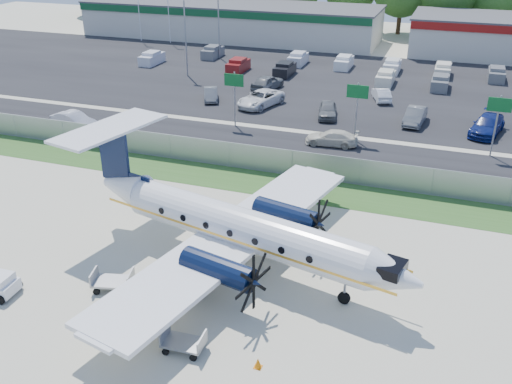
% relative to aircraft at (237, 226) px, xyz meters
% --- Properties ---
extents(ground, '(170.00, 170.00, 0.00)m').
position_rel_aircraft_xyz_m(ground, '(-0.53, -1.39, -2.46)').
color(ground, beige).
rests_on(ground, ground).
extents(grass_verge, '(170.00, 4.00, 0.02)m').
position_rel_aircraft_xyz_m(grass_verge, '(-0.53, 10.61, -2.45)').
color(grass_verge, '#2D561E').
rests_on(grass_verge, ground).
extents(access_road, '(170.00, 8.00, 0.02)m').
position_rel_aircraft_xyz_m(access_road, '(-0.53, 17.61, -2.45)').
color(access_road, black).
rests_on(access_road, ground).
extents(parking_lot, '(170.00, 32.00, 0.02)m').
position_rel_aircraft_xyz_m(parking_lot, '(-0.53, 38.61, -2.45)').
color(parking_lot, black).
rests_on(parking_lot, ground).
extents(perimeter_fence, '(120.00, 0.06, 1.99)m').
position_rel_aircraft_xyz_m(perimeter_fence, '(-0.53, 12.61, -1.46)').
color(perimeter_fence, gray).
rests_on(perimeter_fence, ground).
extents(building_west, '(46.40, 12.40, 5.24)m').
position_rel_aircraft_xyz_m(building_west, '(-24.53, 60.59, 0.17)').
color(building_west, beige).
rests_on(building_west, ground).
extents(sign_left, '(1.80, 0.26, 5.00)m').
position_rel_aircraft_xyz_m(sign_left, '(-8.53, 21.51, 1.15)').
color(sign_left, gray).
rests_on(sign_left, ground).
extents(sign_mid, '(1.80, 0.26, 5.00)m').
position_rel_aircraft_xyz_m(sign_mid, '(2.47, 21.51, 1.15)').
color(sign_mid, gray).
rests_on(sign_mid, ground).
extents(sign_right, '(1.80, 0.26, 5.00)m').
position_rel_aircraft_xyz_m(sign_right, '(13.47, 21.51, 1.15)').
color(sign_right, gray).
rests_on(sign_right, ground).
extents(flagpole_west, '(1.06, 0.12, 10.00)m').
position_rel_aircraft_xyz_m(flagpole_west, '(-36.45, 53.61, 3.18)').
color(flagpole_west, silver).
rests_on(flagpole_west, ground).
extents(flagpole_east, '(1.06, 0.12, 10.00)m').
position_rel_aircraft_xyz_m(flagpole_east, '(-31.45, 53.61, 3.18)').
color(flagpole_east, silver).
rests_on(flagpole_east, ground).
extents(light_pole_nw, '(0.90, 0.35, 9.09)m').
position_rel_aircraft_xyz_m(light_pole_nw, '(-20.53, 36.61, 2.77)').
color(light_pole_nw, gray).
rests_on(light_pole_nw, ground).
extents(light_pole_sw, '(0.90, 0.35, 9.09)m').
position_rel_aircraft_xyz_m(light_pole_sw, '(-20.53, 46.61, 2.77)').
color(light_pole_sw, gray).
rests_on(light_pole_sw, ground).
extents(tree_line, '(112.00, 6.00, 14.00)m').
position_rel_aircraft_xyz_m(tree_line, '(-0.53, 72.61, -2.46)').
color(tree_line, '#275719').
rests_on(tree_line, ground).
extents(aircraft, '(20.90, 20.45, 6.38)m').
position_rel_aircraft_xyz_m(aircraft, '(0.00, 0.00, 0.00)').
color(aircraft, silver).
rests_on(aircraft, ground).
extents(baggage_cart_near, '(2.27, 1.69, 1.07)m').
position_rel_aircraft_xyz_m(baggage_cart_near, '(-5.24, -4.22, -1.97)').
color(baggage_cart_near, gray).
rests_on(baggage_cart_near, ground).
extents(baggage_cart_far, '(1.92, 1.22, 0.98)m').
position_rel_aircraft_xyz_m(baggage_cart_far, '(0.22, -7.20, -2.01)').
color(baggage_cart_far, gray).
rests_on(baggage_cart_far, ground).
extents(cone_nose, '(0.43, 0.43, 0.60)m').
position_rel_aircraft_xyz_m(cone_nose, '(5.66, 0.53, -2.18)').
color(cone_nose, orange).
rests_on(cone_nose, ground).
extents(cone_port_wing, '(0.34, 0.34, 0.48)m').
position_rel_aircraft_xyz_m(cone_port_wing, '(3.68, -7.11, -2.23)').
color(cone_port_wing, orange).
rests_on(cone_port_wing, ground).
extents(cone_starboard_wing, '(0.36, 0.36, 0.52)m').
position_rel_aircraft_xyz_m(cone_starboard_wing, '(2.09, 13.68, -2.22)').
color(cone_starboard_wing, orange).
rests_on(cone_starboard_wing, ground).
extents(road_car_west, '(4.89, 2.54, 1.53)m').
position_rel_aircraft_xyz_m(road_car_west, '(-21.89, 15.97, -2.46)').
color(road_car_west, silver).
rests_on(road_car_west, ground).
extents(road_car_mid, '(4.51, 2.05, 1.28)m').
position_rel_aircraft_xyz_m(road_car_mid, '(0.89, 19.73, -2.46)').
color(road_car_mid, beige).
rests_on(road_car_mid, ground).
extents(parked_car_a, '(2.84, 4.14, 1.29)m').
position_rel_aircraft_xyz_m(parked_car_a, '(-13.85, 28.28, -2.46)').
color(parked_car_a, '#595B5E').
rests_on(parked_car_a, ground).
extents(parked_car_b, '(4.20, 6.19, 1.58)m').
position_rel_aircraft_xyz_m(parked_car_b, '(-8.28, 28.05, -2.46)').
color(parked_car_b, silver).
rests_on(parked_car_b, ground).
extents(parked_car_c, '(2.53, 4.52, 1.45)m').
position_rel_aircraft_xyz_m(parked_car_c, '(-1.10, 26.85, -2.46)').
color(parked_car_c, '#595B5E').
rests_on(parked_car_c, ground).
extents(parked_car_d, '(1.97, 4.71, 1.51)m').
position_rel_aircraft_xyz_m(parked_car_d, '(6.97, 27.65, -2.46)').
color(parked_car_d, '#595B5E').
rests_on(parked_car_d, ground).
extents(parked_car_e, '(3.46, 5.92, 1.61)m').
position_rel_aircraft_xyz_m(parked_car_e, '(13.21, 26.96, -2.46)').
color(parked_car_e, navy).
rests_on(parked_car_e, ground).
extents(parked_car_f, '(2.87, 5.17, 1.67)m').
position_rel_aircraft_xyz_m(parked_car_f, '(-9.52, 34.01, -2.46)').
color(parked_car_f, '#595B5E').
rests_on(parked_car_f, ground).
extents(parked_car_g, '(2.64, 4.24, 1.32)m').
position_rel_aircraft_xyz_m(parked_car_g, '(2.97, 34.07, -2.46)').
color(parked_car_g, silver).
rests_on(parked_car_g, ground).
extents(far_parking_rows, '(56.00, 10.00, 1.60)m').
position_rel_aircraft_xyz_m(far_parking_rows, '(-0.53, 43.61, -2.46)').
color(far_parking_rows, gray).
rests_on(far_parking_rows, ground).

